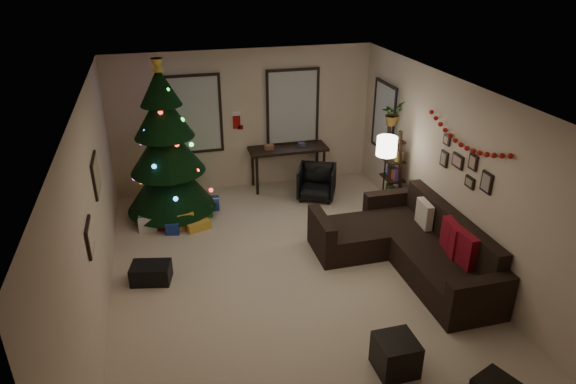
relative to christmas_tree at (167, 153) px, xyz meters
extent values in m
plane|color=#C9B298|center=(1.52, -2.57, -1.19)|extent=(7.00, 7.00, 0.00)
plane|color=white|center=(1.52, -2.57, 1.51)|extent=(7.00, 7.00, 0.00)
plane|color=beige|center=(1.52, 0.93, 0.16)|extent=(5.00, 0.00, 5.00)
plane|color=beige|center=(-0.98, -2.57, 0.16)|extent=(0.00, 7.00, 7.00)
plane|color=beige|center=(4.02, -2.57, 0.16)|extent=(0.00, 7.00, 7.00)
cube|color=#728CB2|center=(0.57, 0.90, 0.36)|extent=(0.94, 0.02, 1.35)
cube|color=beige|center=(0.57, 0.90, 0.36)|extent=(0.94, 0.03, 1.35)
cube|color=#728CB2|center=(2.47, 0.90, 0.36)|extent=(0.94, 0.02, 1.35)
cube|color=beige|center=(2.47, 0.90, 0.36)|extent=(0.94, 0.03, 1.35)
cube|color=#728CB2|center=(3.99, -0.02, 0.31)|extent=(0.05, 0.27, 1.17)
cube|color=beige|center=(3.99, -0.02, 0.31)|extent=(0.05, 0.45, 1.17)
cylinder|color=black|center=(0.00, 0.00, -1.02)|extent=(0.11, 0.11, 0.34)
cone|color=black|center=(0.00, 0.00, -0.51)|extent=(1.54, 1.54, 1.08)
cone|color=black|center=(0.00, 0.00, 0.12)|extent=(1.27, 1.27, 0.91)
cone|color=black|center=(0.00, 0.00, 0.68)|extent=(1.00, 1.00, 0.79)
cone|color=black|center=(0.00, 0.00, 1.14)|extent=(0.68, 0.68, 0.62)
cylinder|color=maroon|center=(0.00, 0.00, -1.17)|extent=(1.25, 1.25, 0.05)
cube|color=navy|center=(0.72, 0.08, -1.10)|extent=(0.25, 0.30, 0.18)
cube|color=gold|center=(0.17, -0.52, -1.04)|extent=(0.28, 0.25, 0.30)
cube|color=silver|center=(-0.43, -0.47, -1.06)|extent=(0.30, 0.22, 0.25)
cube|color=maroon|center=(-0.53, -0.02, -1.05)|extent=(0.26, 0.26, 0.28)
cube|color=#14591E|center=(0.47, -0.22, -1.08)|extent=(0.35, 0.28, 0.22)
cube|color=navy|center=(-0.03, -0.67, -1.09)|extent=(0.22, 0.22, 0.20)
cube|color=gold|center=(0.37, -0.62, -1.11)|extent=(0.40, 0.30, 0.15)
cube|color=black|center=(3.55, -2.70, -0.98)|extent=(0.90, 2.40, 0.42)
cube|color=black|center=(3.90, -2.70, -0.54)|extent=(0.20, 2.40, 0.46)
cube|color=black|center=(3.55, -4.00, -0.86)|extent=(0.90, 0.20, 0.66)
cube|color=black|center=(3.55, -1.40, -0.86)|extent=(0.90, 0.20, 0.66)
cube|color=black|center=(2.67, -1.95, -0.98)|extent=(0.85, 0.90, 0.42)
cube|color=black|center=(2.15, -1.95, -0.86)|extent=(0.18, 0.90, 0.66)
cube|color=maroon|center=(3.73, -3.27, -0.55)|extent=(0.16, 0.51, 0.50)
cube|color=maroon|center=(3.73, -2.98, -0.55)|extent=(0.21, 0.50, 0.49)
cube|color=beige|center=(3.73, -2.21, -0.56)|extent=(0.14, 0.41, 0.40)
cube|color=black|center=(2.20, -4.48, -0.98)|extent=(0.44, 0.44, 0.42)
cube|color=black|center=(2.31, 0.65, -0.39)|extent=(1.53, 0.54, 0.05)
cylinder|color=black|center=(1.64, 0.43, -0.81)|extent=(0.05, 0.05, 0.76)
cylinder|color=black|center=(1.64, 0.87, -0.81)|extent=(0.05, 0.05, 0.76)
cylinder|color=black|center=(2.98, 0.43, -0.81)|extent=(0.05, 0.05, 0.76)
cylinder|color=black|center=(2.98, 0.87, -0.81)|extent=(0.05, 0.05, 0.76)
imported|color=black|center=(2.70, 0.00, -0.87)|extent=(0.81, 0.79, 0.64)
cube|color=black|center=(3.84, -1.12, -0.38)|extent=(0.05, 0.05, 1.61)
cube|color=black|center=(3.84, -0.69, -0.38)|extent=(0.05, 0.05, 1.61)
cube|color=black|center=(3.81, -0.90, -0.87)|extent=(0.30, 0.45, 0.03)
cube|color=black|center=(3.81, -0.90, -0.52)|extent=(0.30, 0.45, 0.03)
cube|color=black|center=(3.81, -0.90, -0.16)|extent=(0.30, 0.45, 0.03)
cube|color=black|center=(3.81, -0.90, 0.20)|extent=(0.30, 0.45, 0.03)
imported|color=#4C4C4C|center=(3.82, -0.65, 0.64)|extent=(0.63, 0.62, 0.53)
cylinder|color=black|center=(3.47, -1.25, -1.17)|extent=(0.27, 0.27, 0.03)
cylinder|color=black|center=(3.47, -1.25, -0.50)|extent=(0.03, 0.03, 1.32)
cylinder|color=white|center=(3.47, -1.25, 0.23)|extent=(0.33, 0.33, 0.31)
cube|color=black|center=(-0.96, -1.73, 0.41)|extent=(0.04, 0.60, 0.50)
cube|color=tan|center=(-0.96, -1.73, 0.41)|extent=(0.01, 0.54, 0.45)
cube|color=black|center=(-0.96, -3.08, 0.23)|extent=(0.04, 0.45, 0.35)
cube|color=beige|center=(-0.96, -3.08, 0.23)|extent=(0.01, 0.41, 0.31)
cube|color=black|center=(4.00, -3.17, 0.36)|extent=(0.03, 0.22, 0.28)
cube|color=black|center=(4.00, -2.82, 0.51)|extent=(0.03, 0.18, 0.22)
cube|color=black|center=(4.00, -2.82, 0.21)|extent=(0.03, 0.20, 0.16)
cube|color=black|center=(4.00, -2.47, 0.39)|extent=(0.03, 0.26, 0.20)
cube|color=black|center=(4.00, -2.12, 0.29)|extent=(0.03, 0.18, 0.24)
cube|color=black|center=(4.00, -2.12, 0.59)|extent=(0.03, 0.16, 0.16)
cube|color=#990F0C|center=(1.37, 0.94, 0.16)|extent=(0.14, 0.04, 0.30)
cube|color=white|center=(1.37, 0.94, 0.31)|extent=(0.16, 0.05, 0.08)
cube|color=#990F0C|center=(1.44, 0.94, 0.03)|extent=(0.10, 0.04, 0.08)
cube|color=#990F0C|center=(1.70, 1.01, 0.32)|extent=(0.14, 0.04, 0.30)
cube|color=white|center=(1.70, 1.01, 0.47)|extent=(0.16, 0.05, 0.08)
cube|color=#990F0C|center=(1.77, 1.01, 0.19)|extent=(0.10, 0.04, 0.08)
cube|color=black|center=(-0.42, -2.01, -1.05)|extent=(0.61, 0.47, 0.27)
camera|label=1|loc=(-0.09, -8.42, 3.12)|focal=31.98mm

